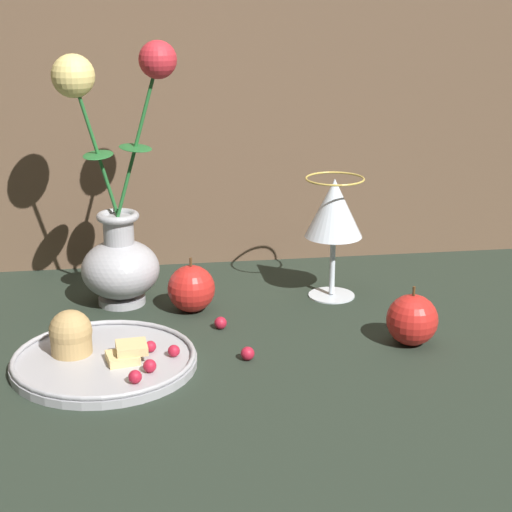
{
  "coord_description": "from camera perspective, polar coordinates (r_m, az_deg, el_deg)",
  "views": [
    {
      "loc": [
        -0.11,
        -1.04,
        0.45
      ],
      "look_at": [
        0.04,
        0.01,
        0.1
      ],
      "focal_mm": 60.0,
      "sensor_mm": 36.0,
      "label": 1
    }
  ],
  "objects": [
    {
      "name": "berry_by_glass_stem",
      "position": [
        1.14,
        -2.38,
        -4.48
      ],
      "size": [
        0.02,
        0.02,
        0.02
      ],
      "primitive_type": "sphere",
      "color": "#AD192D",
      "rests_on": "ground_plane"
    },
    {
      "name": "berry_near_plate",
      "position": [
        1.19,
        10.35,
        -3.77
      ],
      "size": [
        0.02,
        0.02,
        0.02
      ],
      "primitive_type": "sphere",
      "color": "#AD192D",
      "rests_on": "ground_plane"
    },
    {
      "name": "apple_near_glass",
      "position": [
        1.1,
        10.37,
        -4.21
      ],
      "size": [
        0.07,
        0.07,
        0.08
      ],
      "color": "red",
      "rests_on": "ground_plane"
    },
    {
      "name": "wine_glass",
      "position": [
        1.22,
        5.22,
        2.94
      ],
      "size": [
        0.08,
        0.08,
        0.18
      ],
      "color": "silver",
      "rests_on": "ground_plane"
    },
    {
      "name": "berry_front_center",
      "position": [
        1.05,
        -0.56,
        -6.52
      ],
      "size": [
        0.02,
        0.02,
        0.02
      ],
      "primitive_type": "sphere",
      "color": "#AD192D",
      "rests_on": "ground_plane"
    },
    {
      "name": "plate_with_pastries",
      "position": [
        1.05,
        -10.45,
        -6.49
      ],
      "size": [
        0.22,
        0.22,
        0.07
      ],
      "color": "#A3A3A8",
      "rests_on": "ground_plane"
    },
    {
      "name": "vase",
      "position": [
        1.21,
        -9.21,
        2.1
      ],
      "size": [
        0.17,
        0.11,
        0.37
      ],
      "color": "#A3A3A8",
      "rests_on": "ground_plane"
    },
    {
      "name": "apple_beside_vase",
      "position": [
        1.19,
        -4.33,
        -2.18
      ],
      "size": [
        0.07,
        0.07,
        0.08
      ],
      "color": "red",
      "rests_on": "ground_plane"
    },
    {
      "name": "ground_plane",
      "position": [
        1.14,
        -1.93,
        -5.0
      ],
      "size": [
        2.4,
        2.4,
        0.0
      ],
      "primitive_type": "plane",
      "color": "#232D23",
      "rests_on": "ground"
    }
  ]
}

